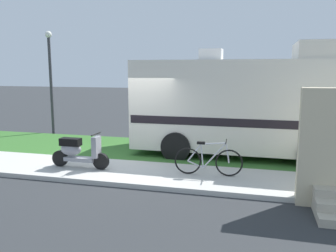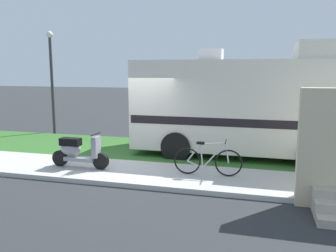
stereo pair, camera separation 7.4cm
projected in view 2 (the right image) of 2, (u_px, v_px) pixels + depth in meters
The scene contains 9 objects.
ground_plane at pixel (130, 162), 10.48m from camera, with size 80.00×80.00×0.00m, color #2D3033.
sidewalk at pixel (114, 171), 9.33m from camera, with size 24.00×2.00×0.12m.
grass_strip at pixel (146, 150), 11.91m from camera, with size 24.00×3.40×0.08m.
motorhome_rv at pixel (245, 104), 10.98m from camera, with size 6.65×2.78×3.53m.
scooter at pixel (78, 151), 9.43m from camera, with size 1.66×0.50×0.97m.
bicycle at pixel (208, 160), 8.75m from camera, with size 1.71×0.52×0.89m.
pickup_truck_near at pixel (315, 113), 14.50m from camera, with size 5.38×2.38×1.85m.
bottle_green at pixel (326, 176), 8.32m from camera, with size 0.07×0.07×0.28m.
street_lamp_post at pixel (52, 73), 14.75m from camera, with size 0.28×0.28×4.32m.
Camera 2 is at (3.75, -9.53, 2.76)m, focal length 37.43 mm.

